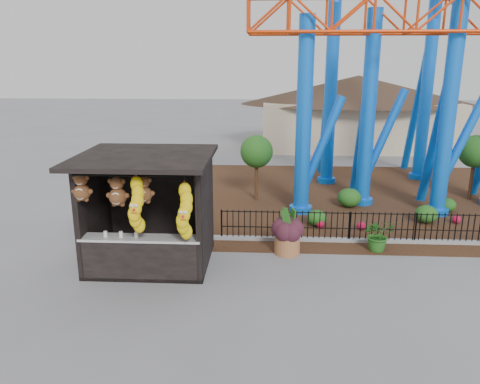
# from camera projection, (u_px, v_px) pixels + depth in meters

# --- Properties ---
(ground) EXTENTS (120.00, 120.00, 0.00)m
(ground) POSITION_uv_depth(u_px,v_px,m) (258.00, 284.00, 11.88)
(ground) COLOR slate
(ground) RESTS_ON ground
(mulch_bed) EXTENTS (18.00, 12.00, 0.02)m
(mulch_bed) POSITION_uv_depth(u_px,v_px,m) (358.00, 198.00, 19.36)
(mulch_bed) COLOR #331E11
(mulch_bed) RESTS_ON ground
(curb) EXTENTS (18.00, 0.18, 0.12)m
(curb) POSITION_uv_depth(u_px,v_px,m) (388.00, 241.00, 14.54)
(curb) COLOR gray
(curb) RESTS_ON ground
(prize_booth) EXTENTS (3.50, 3.40, 3.12)m
(prize_booth) POSITION_uv_depth(u_px,v_px,m) (147.00, 214.00, 12.49)
(prize_booth) COLOR black
(prize_booth) RESTS_ON ground
(picket_fence) EXTENTS (12.20, 0.06, 1.00)m
(picket_fence) POSITION_uv_depth(u_px,v_px,m) (419.00, 228.00, 14.37)
(picket_fence) COLOR black
(picket_fence) RESTS_ON ground
(roller_coaster) EXTENTS (11.00, 6.37, 10.82)m
(roller_coaster) POSITION_uv_depth(u_px,v_px,m) (398.00, 34.00, 17.79)
(roller_coaster) COLOR blue
(roller_coaster) RESTS_ON ground
(terracotta_planter) EXTENTS (0.93, 0.93, 0.64)m
(terracotta_planter) POSITION_uv_depth(u_px,v_px,m) (287.00, 243.00, 13.68)
(terracotta_planter) COLOR #9B5F38
(terracotta_planter) RESTS_ON ground
(planter_foliage) EXTENTS (0.70, 0.70, 0.64)m
(planter_foliage) POSITION_uv_depth(u_px,v_px,m) (288.00, 222.00, 13.51)
(planter_foliage) COLOR #35151F
(planter_foliage) RESTS_ON terracotta_planter
(potted_plant) EXTENTS (1.04, 0.94, 1.02)m
(potted_plant) POSITION_uv_depth(u_px,v_px,m) (379.00, 234.00, 13.85)
(potted_plant) COLOR #1C601D
(potted_plant) RESTS_ON ground
(landscaping) EXTENTS (7.57, 3.19, 0.72)m
(landscaping) POSITION_uv_depth(u_px,v_px,m) (394.00, 208.00, 16.99)
(landscaping) COLOR #1F4F17
(landscaping) RESTS_ON mulch_bed
(pavilion) EXTENTS (15.00, 15.00, 4.80)m
(pavilion) POSITION_uv_depth(u_px,v_px,m) (357.00, 100.00, 29.97)
(pavilion) COLOR #BFAD8C
(pavilion) RESTS_ON ground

